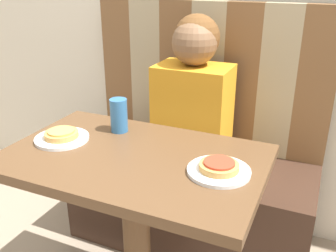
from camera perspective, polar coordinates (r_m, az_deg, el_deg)
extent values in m
cube|color=#382319|center=(1.98, 3.42, -11.14)|extent=(1.19, 0.50, 0.47)
cube|color=brown|center=(2.12, -7.23, 8.95)|extent=(0.17, 0.07, 0.73)
cube|color=tan|center=(2.04, -3.07, 8.56)|extent=(0.17, 0.07, 0.73)
cube|color=brown|center=(1.97, 1.40, 8.08)|extent=(0.17, 0.07, 0.73)
cube|color=tan|center=(1.91, 6.15, 7.52)|extent=(0.17, 0.07, 0.73)
cube|color=brown|center=(1.87, 11.14, 6.88)|extent=(0.17, 0.07, 0.73)
cube|color=tan|center=(1.84, 16.31, 6.16)|extent=(0.17, 0.07, 0.73)
cube|color=brown|center=(1.83, 21.58, 5.37)|extent=(0.17, 0.07, 0.73)
cube|color=brown|center=(1.27, -5.26, -5.11)|extent=(0.87, 0.55, 0.03)
cylinder|color=brown|center=(1.48, -4.71, -18.27)|extent=(0.10, 0.10, 0.73)
cube|color=orange|center=(1.76, 3.77, 1.75)|extent=(0.34, 0.23, 0.47)
sphere|color=brown|center=(1.67, 4.07, 12.55)|extent=(0.20, 0.20, 0.20)
sphere|color=brown|center=(1.69, 4.39, 13.29)|extent=(0.21, 0.21, 0.21)
cylinder|color=white|center=(1.42, -15.76, -1.78)|extent=(0.19, 0.19, 0.01)
cylinder|color=white|center=(1.16, 7.80, -6.73)|extent=(0.19, 0.19, 0.01)
cylinder|color=#C68E47|center=(1.41, -15.83, -1.20)|extent=(0.12, 0.12, 0.02)
cylinder|color=gold|center=(1.41, -15.88, -0.70)|extent=(0.10, 0.10, 0.01)
cylinder|color=#C68E47|center=(1.15, 7.84, -6.04)|extent=(0.12, 0.12, 0.02)
cylinder|color=#B73823|center=(1.15, 7.88, -5.46)|extent=(0.10, 0.10, 0.01)
cylinder|color=#2D669E|center=(1.43, -7.50, 1.62)|extent=(0.07, 0.07, 0.13)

